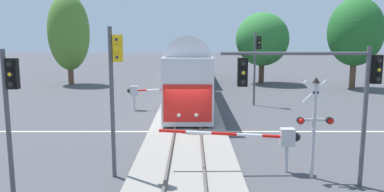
% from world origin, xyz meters
% --- Properties ---
extents(ground_plane, '(220.00, 220.00, 0.00)m').
position_xyz_m(ground_plane, '(0.00, 0.00, 0.00)').
color(ground_plane, '#47474C').
extents(road_centre_stripe, '(44.00, 0.20, 0.01)m').
position_xyz_m(road_centre_stripe, '(0.00, 0.00, 0.00)').
color(road_centre_stripe, beige).
rests_on(road_centre_stripe, ground).
extents(railway_track, '(4.40, 80.00, 0.32)m').
position_xyz_m(railway_track, '(0.00, 0.00, 0.10)').
color(railway_track, gray).
rests_on(railway_track, ground).
extents(commuter_train, '(3.04, 39.21, 5.16)m').
position_xyz_m(commuter_train, '(0.00, 17.96, 2.79)').
color(commuter_train, silver).
rests_on(commuter_train, railway_track).
extents(crossing_gate_near, '(5.66, 0.40, 1.80)m').
position_xyz_m(crossing_gate_near, '(3.45, -6.54, 1.42)').
color(crossing_gate_near, '#B7B7BC').
rests_on(crossing_gate_near, ground).
extents(crossing_signal_mast, '(1.36, 0.44, 3.92)m').
position_xyz_m(crossing_signal_mast, '(4.89, -7.21, 2.40)').
color(crossing_signal_mast, '#B2B2B7').
rests_on(crossing_signal_mast, ground).
extents(crossing_gate_far, '(5.32, 0.40, 1.80)m').
position_xyz_m(crossing_gate_far, '(-3.52, 6.54, 1.41)').
color(crossing_gate_far, '#B7B7BC').
rests_on(crossing_gate_far, ground).
extents(traffic_signal_near_right, '(5.60, 0.38, 5.08)m').
position_xyz_m(traffic_signal_near_right, '(4.83, -8.04, 3.85)').
color(traffic_signal_near_right, '#4C4C51').
rests_on(traffic_signal_near_right, ground).
extents(traffic_signal_far_side, '(0.53, 0.38, 5.76)m').
position_xyz_m(traffic_signal_far_side, '(5.33, 8.45, 3.86)').
color(traffic_signal_far_side, '#4C4C51').
rests_on(traffic_signal_far_side, ground).
extents(traffic_signal_near_left, '(0.53, 0.38, 5.02)m').
position_xyz_m(traffic_signal_near_left, '(-5.70, -8.97, 3.37)').
color(traffic_signal_near_left, '#4C4C51').
rests_on(traffic_signal_near_left, ground).
extents(traffic_signal_median, '(0.53, 0.38, 5.78)m').
position_xyz_m(traffic_signal_median, '(-2.65, -7.07, 3.87)').
color(traffic_signal_median, '#4C4C51').
rests_on(traffic_signal_median, ground).
extents(elm_centre_background, '(6.10, 6.10, 8.22)m').
position_xyz_m(elm_centre_background, '(8.40, 22.76, 5.14)').
color(elm_centre_background, '#4C3828').
rests_on(elm_centre_background, ground).
extents(maple_right_background, '(5.63, 5.63, 9.47)m').
position_xyz_m(maple_right_background, '(17.23, 18.37, 5.91)').
color(maple_right_background, brown).
rests_on(maple_right_background, ground).
extents(pine_left_background, '(4.62, 4.62, 10.28)m').
position_xyz_m(pine_left_background, '(-13.71, 21.92, 5.94)').
color(pine_left_background, brown).
rests_on(pine_left_background, ground).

